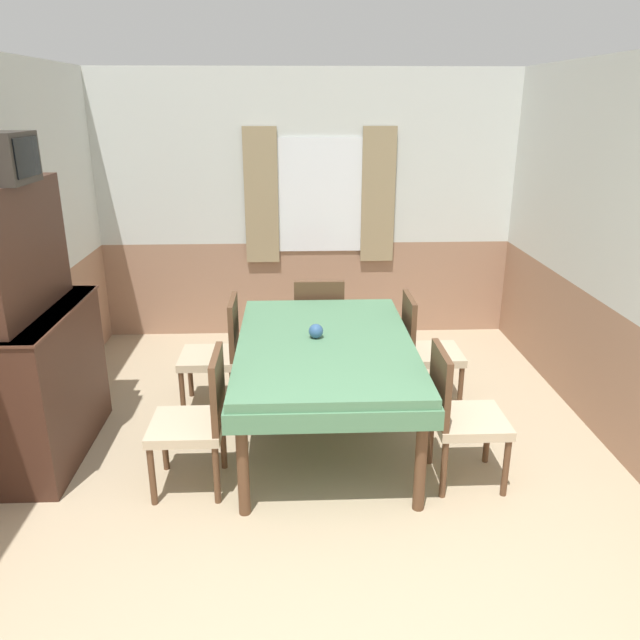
# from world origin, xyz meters

# --- Properties ---
(wall_back) EXTENTS (4.47, 0.10, 2.60)m
(wall_back) POSITION_xyz_m (0.01, 4.31, 1.31)
(wall_back) COLOR silver
(wall_back) RESTS_ON ground_plane
(wall_right) EXTENTS (0.05, 4.69, 2.60)m
(wall_right) POSITION_xyz_m (2.06, 2.15, 1.30)
(wall_right) COLOR silver
(wall_right) RESTS_ON ground_plane
(dining_table) EXTENTS (1.22, 1.88, 0.75)m
(dining_table) POSITION_xyz_m (0.07, 2.09, 0.65)
(dining_table) COLOR #4C7A56
(dining_table) RESTS_ON ground_plane
(chair_left_near) EXTENTS (0.44, 0.44, 0.89)m
(chair_left_near) POSITION_xyz_m (-0.73, 1.55, 0.48)
(chair_left_near) COLOR brown
(chair_left_near) RESTS_ON ground_plane
(chair_left_far) EXTENTS (0.44, 0.44, 0.89)m
(chair_left_far) POSITION_xyz_m (-0.73, 2.63, 0.48)
(chair_left_far) COLOR brown
(chair_left_far) RESTS_ON ground_plane
(chair_head_window) EXTENTS (0.44, 0.44, 0.89)m
(chair_head_window) POSITION_xyz_m (0.07, 3.23, 0.48)
(chair_head_window) COLOR brown
(chair_head_window) RESTS_ON ground_plane
(chair_right_far) EXTENTS (0.44, 0.44, 0.89)m
(chair_right_far) POSITION_xyz_m (0.87, 2.63, 0.48)
(chair_right_far) COLOR brown
(chair_right_far) RESTS_ON ground_plane
(chair_right_near) EXTENTS (0.44, 0.44, 0.89)m
(chair_right_near) POSITION_xyz_m (0.87, 1.55, 0.48)
(chair_right_near) COLOR brown
(chair_right_near) RESTS_ON ground_plane
(sideboard) EXTENTS (0.46, 1.20, 1.84)m
(sideboard) POSITION_xyz_m (-1.81, 1.99, 0.77)
(sideboard) COLOR #3D2319
(sideboard) RESTS_ON ground_plane
(tv) EXTENTS (0.29, 0.41, 0.29)m
(tv) POSITION_xyz_m (-1.80, 1.91, 1.98)
(tv) COLOR #2D2823
(tv) RESTS_ON sideboard
(vase) EXTENTS (0.10, 0.10, 0.10)m
(vase) POSITION_xyz_m (0.01, 2.15, 0.80)
(vase) COLOR #335684
(vase) RESTS_ON dining_table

